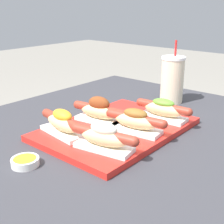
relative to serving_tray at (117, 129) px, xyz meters
The scene contains 9 objects.
patio_table 0.35m from the serving_tray, 92.47° to the left, with size 1.16×0.93×0.68m.
serving_tray is the anchor object (origin of this frame).
hot_dog_0 0.17m from the serving_tray, 152.38° to the right, with size 0.09×0.19×0.07m.
hot_dog_1 0.08m from the serving_tray, 90.86° to the right, with size 0.08×0.19×0.07m.
hot_dog_2 0.16m from the serving_tray, 28.13° to the right, with size 0.07×0.19×0.07m.
hot_dog_3 0.17m from the serving_tray, 152.03° to the left, with size 0.08×0.19×0.07m.
hot_dog_4 0.08m from the serving_tray, 96.82° to the left, with size 0.08×0.19×0.08m.
sauce_bowl 0.31m from the serving_tray, behind, with size 0.07×0.07×0.02m.
drink_cup 0.38m from the serving_tray, ahead, with size 0.09×0.09×0.24m.
Camera 1 is at (-0.67, -0.58, 1.05)m, focal length 50.00 mm.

